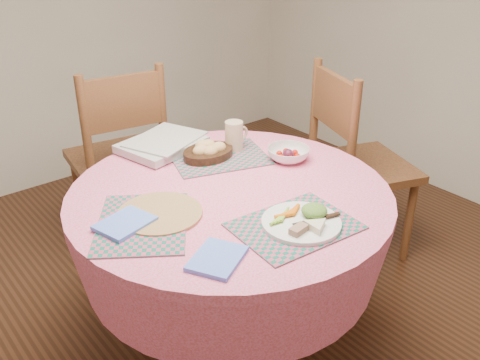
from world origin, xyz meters
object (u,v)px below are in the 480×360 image
object	(u,v)px
chair_right	(355,160)
latte_mug	(234,135)
bread_bowl	(208,150)
chair_back	(120,154)
wicker_trivet	(160,213)
dinner_plate	(304,220)
dining_table	(230,234)
fruit_bowl	(288,154)

from	to	relation	value
chair_right	latte_mug	world-z (taller)	chair_right
chair_right	bread_bowl	world-z (taller)	chair_right
chair_back	latte_mug	distance (m)	0.79
wicker_trivet	dinner_plate	xyz separation A→B (m)	(0.34, -0.37, 0.02)
dinner_plate	latte_mug	distance (m)	0.68
dining_table	latte_mug	xyz separation A→B (m)	(0.25, 0.29, 0.26)
dining_table	chair_right	size ratio (longest dim) A/B	1.19
wicker_trivet	fruit_bowl	distance (m)	0.67
dinner_plate	fruit_bowl	world-z (taller)	dinner_plate
wicker_trivet	bread_bowl	bearing A→B (deg)	33.96
chair_right	dinner_plate	bearing A→B (deg)	139.78
wicker_trivet	latte_mug	size ratio (longest dim) A/B	2.35
chair_back	latte_mug	world-z (taller)	chair_back
dining_table	fruit_bowl	distance (m)	0.43
chair_back	wicker_trivet	world-z (taller)	chair_back
dining_table	chair_back	distance (m)	1.00
latte_mug	fruit_bowl	distance (m)	0.26
latte_mug	dinner_plate	bearing A→B (deg)	-108.42
bread_bowl	latte_mug	bearing A→B (deg)	-1.04
dining_table	wicker_trivet	xyz separation A→B (m)	(-0.30, 0.01, 0.20)
chair_right	latte_mug	xyz separation A→B (m)	(-0.69, 0.13, 0.28)
dining_table	latte_mug	bearing A→B (deg)	48.72
chair_right	wicker_trivet	distance (m)	1.28
dining_table	fruit_bowl	size ratio (longest dim) A/B	5.71
wicker_trivet	dining_table	bearing A→B (deg)	-2.74
latte_mug	fruit_bowl	world-z (taller)	latte_mug
chair_right	bread_bowl	xyz separation A→B (m)	(-0.84, 0.13, 0.24)
bread_bowl	latte_mug	distance (m)	0.15
chair_right	wicker_trivet	bearing A→B (deg)	116.81
chair_back	bread_bowl	world-z (taller)	chair_back
wicker_trivet	latte_mug	distance (m)	0.62
chair_back	wicker_trivet	bearing A→B (deg)	79.83
dining_table	wicker_trivet	size ratio (longest dim) A/B	4.13
chair_right	dinner_plate	world-z (taller)	chair_right
dinner_plate	latte_mug	xyz separation A→B (m)	(0.22, 0.65, 0.05)
chair_back	bread_bowl	size ratio (longest dim) A/B	4.51
dining_table	chair_back	world-z (taller)	chair_back
wicker_trivet	latte_mug	world-z (taller)	latte_mug
bread_bowl	fruit_bowl	xyz separation A→B (m)	(0.25, -0.23, -0.01)
dining_table	wicker_trivet	bearing A→B (deg)	177.26
chair_back	dinner_plate	bearing A→B (deg)	98.89
chair_right	wicker_trivet	xyz separation A→B (m)	(-1.25, -0.15, 0.21)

